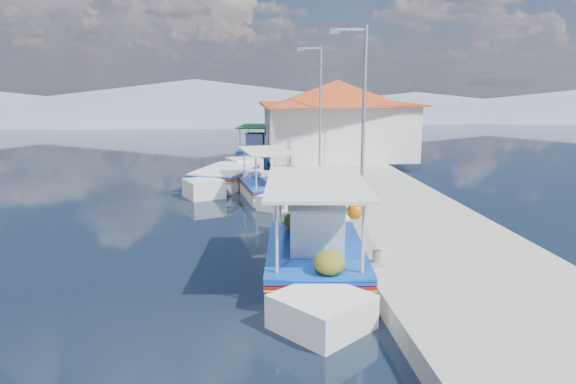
{
  "coord_description": "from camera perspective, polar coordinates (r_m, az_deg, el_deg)",
  "views": [
    {
      "loc": [
        0.55,
        -14.61,
        4.72
      ],
      "look_at": [
        2.1,
        1.58,
        1.3
      ],
      "focal_mm": 32.41,
      "sensor_mm": 36.0,
      "label": 1
    }
  ],
  "objects": [
    {
      "name": "lamp_post_far",
      "position": [
        25.92,
        3.36,
        9.94
      ],
      "size": [
        1.21,
        0.14,
        6.0
      ],
      "color": "#A5A8AD",
      "rests_on": "quay"
    },
    {
      "name": "lamp_post_near",
      "position": [
        17.09,
        8.02,
        8.85
      ],
      "size": [
        1.21,
        0.14,
        6.0
      ],
      "color": "#A5A8AD",
      "rests_on": "quay"
    },
    {
      "name": "ground",
      "position": [
        15.36,
        -7.3,
        -6.12
      ],
      "size": [
        160.0,
        160.0,
        0.0
      ],
      "primitive_type": "plane",
      "color": "black",
      "rests_on": "ground"
    },
    {
      "name": "caique_far",
      "position": [
        32.89,
        -3.5,
        4.37
      ],
      "size": [
        2.73,
        6.58,
        2.34
      ],
      "rotation": [
        0.0,
        0.0,
        0.18
      ],
      "color": "#1C4DA9",
      "rests_on": "ground"
    },
    {
      "name": "caique_green_canopy",
      "position": [
        21.76,
        -2.37,
        0.24
      ],
      "size": [
        2.39,
        5.9,
        2.24
      ],
      "rotation": [
        0.0,
        0.0,
        -0.16
      ],
      "color": "silver",
      "rests_on": "ground"
    },
    {
      "name": "harbor_building",
      "position": [
        30.2,
        5.37,
        8.14
      ],
      "size": [
        10.49,
        10.49,
        4.4
      ],
      "color": "white",
      "rests_on": "quay"
    },
    {
      "name": "mountain_ridge",
      "position": [
        70.91,
        -0.63,
        9.72
      ],
      "size": [
        171.4,
        96.0,
        5.5
      ],
      "color": "gray",
      "rests_on": "ground"
    },
    {
      "name": "quay",
      "position": [
        21.75,
        8.89,
        -0.12
      ],
      "size": [
        5.0,
        44.0,
        0.5
      ],
      "primitive_type": "cube",
      "color": "#9B9A91",
      "rests_on": "ground"
    },
    {
      "name": "main_caique",
      "position": [
        13.1,
        2.93,
        -6.87
      ],
      "size": [
        2.86,
        8.06,
        2.67
      ],
      "rotation": [
        0.0,
        0.0,
        0.1
      ],
      "color": "silver",
      "rests_on": "ground"
    },
    {
      "name": "caique_blue_hull",
      "position": [
        24.44,
        -6.92,
        1.47
      ],
      "size": [
        3.68,
        6.67,
        1.26
      ],
      "rotation": [
        0.0,
        0.0,
        0.36
      ],
      "color": "silver",
      "rests_on": "ground"
    },
    {
      "name": "bollards",
      "position": [
        20.53,
        3.75,
        0.42
      ],
      "size": [
        0.2,
        17.2,
        0.3
      ],
      "color": "#A5A8AD",
      "rests_on": "quay"
    }
  ]
}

